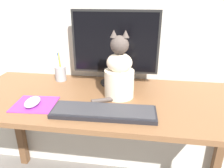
{
  "coord_description": "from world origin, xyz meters",
  "views": [
    {
      "loc": [
        0.17,
        -0.98,
        1.21
      ],
      "look_at": [
        0.03,
        -0.07,
        0.83
      ],
      "focal_mm": 35.0,
      "sensor_mm": 36.0,
      "label": 1
    }
  ],
  "objects": [
    {
      "name": "pen_cup",
      "position": [
        -0.32,
        0.2,
        0.77
      ],
      "size": [
        0.06,
        0.06,
        0.17
      ],
      "color": "#99999E",
      "rests_on": "desk"
    },
    {
      "name": "keyboard",
      "position": [
        0.01,
        -0.16,
        0.74
      ],
      "size": [
        0.46,
        0.15,
        0.02
      ],
      "rotation": [
        0.0,
        0.0,
        0.03
      ],
      "color": "black",
      "rests_on": "desk"
    },
    {
      "name": "cat",
      "position": [
        0.06,
        0.03,
        0.85
      ],
      "size": [
        0.2,
        0.19,
        0.34
      ],
      "rotation": [
        0.0,
        0.0,
        0.06
      ],
      "color": "beige",
      "rests_on": "desk"
    },
    {
      "name": "computer_mouse_left",
      "position": [
        -0.33,
        -0.14,
        0.75
      ],
      "size": [
        0.06,
        0.1,
        0.03
      ],
      "color": "white",
      "rests_on": "mousepad_left"
    },
    {
      "name": "desk",
      "position": [
        0.0,
        0.0,
        0.62
      ],
      "size": [
        1.47,
        0.58,
        0.73
      ],
      "color": "brown",
      "rests_on": "ground_plane"
    },
    {
      "name": "mousepad_left",
      "position": [
        -0.33,
        -0.12,
        0.73
      ],
      "size": [
        0.2,
        0.18,
        0.0
      ],
      "rotation": [
        0.0,
        0.0,
        0.07
      ],
      "color": "purple",
      "rests_on": "desk"
    },
    {
      "name": "monitor",
      "position": [
        0.01,
        0.2,
        0.95
      ],
      "size": [
        0.48,
        0.17,
        0.41
      ],
      "color": "black",
      "rests_on": "desk"
    }
  ]
}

